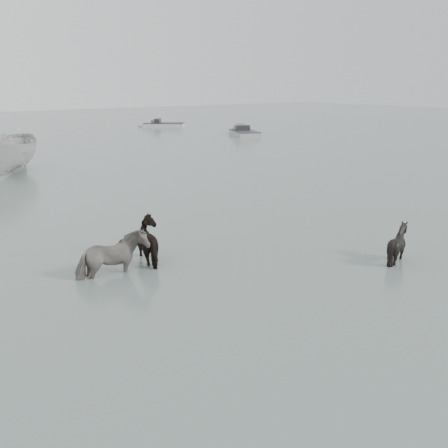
# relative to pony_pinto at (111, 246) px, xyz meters

# --- Properties ---
(ground) EXTENTS (140.00, 140.00, 0.00)m
(ground) POSITION_rel_pony_pinto_xyz_m (2.87, -1.65, -0.69)
(ground) COLOR #55655E
(ground) RESTS_ON ground
(pony_pinto) EXTENTS (1.62, 0.74, 1.37)m
(pony_pinto) POSITION_rel_pony_pinto_xyz_m (0.00, 0.00, 0.00)
(pony_pinto) COLOR black
(pony_pinto) RESTS_ON ground
(pony_dark) EXTENTS (1.34, 1.48, 1.29)m
(pony_dark) POSITION_rel_pony_pinto_xyz_m (1.35, 0.46, -0.04)
(pony_dark) COLOR black
(pony_dark) RESTS_ON ground
(pony_black) EXTENTS (1.25, 1.19, 1.11)m
(pony_black) POSITION_rel_pony_pinto_xyz_m (6.08, -3.13, -0.13)
(pony_black) COLOR black
(pony_black) RESTS_ON ground
(boat_small) EXTENTS (4.33, 5.29, 1.96)m
(boat_small) POSITION_rel_pony_pinto_xyz_m (2.44, 15.84, 0.29)
(boat_small) COLOR #B4B3AF
(boat_small) RESTS_ON ground
(skiff_port) EXTENTS (3.58, 5.45, 0.75)m
(skiff_port) POSITION_rel_pony_pinto_xyz_m (22.34, 23.44, -0.31)
(skiff_port) COLOR #A0A29F
(skiff_port) RESTS_ON ground
(skiff_star) EXTENTS (4.88, 4.44, 0.75)m
(skiff_star) POSITION_rel_pony_pinto_xyz_m (21.40, 34.16, -0.31)
(skiff_star) COLOR silver
(skiff_star) RESTS_ON ground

